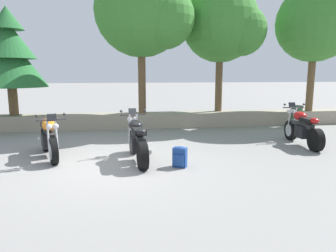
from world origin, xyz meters
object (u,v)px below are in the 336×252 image
object	(u,v)px
leafy_tree_mid_left	(146,12)
trash_bin	(296,117)
motorcycle_red_far_right	(302,129)
rider_backpack	(180,156)
motorcycle_orange_near_left	(49,138)
leafy_tree_mid_right	(225,25)
pine_tree_far_left	(9,54)
motorcycle_black_centre	(137,141)
leafy_tree_far_right	(320,25)

from	to	relation	value
leafy_tree_mid_left	trash_bin	distance (m)	6.79
motorcycle_red_far_right	leafy_tree_mid_left	size ratio (longest dim) A/B	0.38
rider_backpack	motorcycle_orange_near_left	bearing A→B (deg)	157.32
leafy_tree_mid_right	trash_bin	world-z (taller)	leafy_tree_mid_right
motorcycle_orange_near_left	trash_bin	world-z (taller)	motorcycle_orange_near_left
motorcycle_red_far_right	pine_tree_far_left	distance (m)	10.10
motorcycle_orange_near_left	leafy_tree_mid_right	size ratio (longest dim) A/B	0.41
motorcycle_red_far_right	leafy_tree_mid_right	xyz separation A→B (m)	(-1.17, 3.81, 3.39)
leafy_tree_mid_left	leafy_tree_mid_right	distance (m)	3.12
motorcycle_black_centre	leafy_tree_mid_right	world-z (taller)	leafy_tree_mid_right
pine_tree_far_left	trash_bin	size ratio (longest dim) A/B	4.46
motorcycle_orange_near_left	motorcycle_red_far_right	size ratio (longest dim) A/B	0.97
motorcycle_orange_near_left	leafy_tree_mid_left	world-z (taller)	leafy_tree_mid_left
motorcycle_orange_near_left	motorcycle_black_centre	bearing A→B (deg)	-15.66
motorcycle_orange_near_left	leafy_tree_mid_left	bearing A→B (deg)	53.72
motorcycle_red_far_right	leafy_tree_far_right	distance (m)	5.39
motorcycle_orange_near_left	rider_backpack	world-z (taller)	motorcycle_orange_near_left
leafy_tree_far_right	trash_bin	distance (m)	3.73
pine_tree_far_left	motorcycle_red_far_right	bearing A→B (deg)	-22.74
motorcycle_orange_near_left	trash_bin	size ratio (longest dim) A/B	2.32
rider_backpack	trash_bin	xyz separation A→B (m)	(5.25, 4.23, 0.19)
motorcycle_red_far_right	leafy_tree_mid_right	size ratio (longest dim) A/B	0.42
motorcycle_red_far_right	pine_tree_far_left	world-z (taller)	pine_tree_far_left
pine_tree_far_left	rider_backpack	bearing A→B (deg)	-46.24
motorcycle_black_centre	motorcycle_red_far_right	bearing A→B (deg)	10.92
rider_backpack	pine_tree_far_left	world-z (taller)	pine_tree_far_left
leafy_tree_mid_left	trash_bin	xyz separation A→B (m)	(5.59, -0.74, -3.78)
motorcycle_orange_near_left	rider_backpack	bearing A→B (deg)	-22.68
motorcycle_red_far_right	leafy_tree_far_right	size ratio (longest dim) A/B	0.42
rider_backpack	leafy_tree_mid_left	bearing A→B (deg)	93.95
leafy_tree_far_right	motorcycle_orange_near_left	bearing A→B (deg)	-158.86
motorcycle_red_far_right	leafy_tree_far_right	bearing A→B (deg)	53.10
motorcycle_orange_near_left	pine_tree_far_left	size ratio (longest dim) A/B	0.52
leafy_tree_mid_left	leafy_tree_far_right	distance (m)	6.75
motorcycle_orange_near_left	leafy_tree_mid_right	xyz separation A→B (m)	(5.78, 4.13, 3.39)
leafy_tree_mid_right	trash_bin	bearing A→B (deg)	-25.06
leafy_tree_far_right	trash_bin	size ratio (longest dim) A/B	5.74
pine_tree_far_left	trash_bin	bearing A→B (deg)	-6.43
motorcycle_orange_near_left	motorcycle_black_centre	world-z (taller)	same
pine_tree_far_left	motorcycle_orange_near_left	bearing A→B (deg)	-62.79
motorcycle_red_far_right	leafy_tree_far_right	world-z (taller)	leafy_tree_far_right
motorcycle_red_far_right	leafy_tree_mid_left	distance (m)	6.57
motorcycle_red_far_right	motorcycle_orange_near_left	bearing A→B (deg)	-177.31
motorcycle_red_far_right	trash_bin	bearing A→B (deg)	62.86
rider_backpack	leafy_tree_far_right	bearing A→B (deg)	37.62
motorcycle_orange_near_left	trash_bin	xyz separation A→B (m)	(8.30, 2.96, -0.05)
motorcycle_black_centre	leafy_tree_mid_right	size ratio (longest dim) A/B	0.42
leafy_tree_far_right	leafy_tree_mid_left	bearing A→B (deg)	179.68
trash_bin	leafy_tree_mid_right	bearing A→B (deg)	154.94
leafy_tree_mid_right	motorcycle_black_centre	bearing A→B (deg)	-127.57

